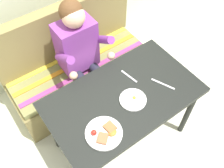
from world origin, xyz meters
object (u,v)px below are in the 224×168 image
table (123,102)px  couch (78,69)px  person (81,51)px  fork (129,76)px  plate_breakfast (104,133)px  knife (163,84)px  plate_eggs (133,100)px

table → couch: 0.83m
person → fork: (0.17, -0.47, -0.01)m
plate_breakfast → table: bearing=30.2°
couch → knife: 1.00m
plate_eggs → fork: size_ratio=1.22×
table → plate_breakfast: (-0.30, -0.18, 0.09)m
couch → fork: couch is taller
fork → knife: (0.17, -0.22, 0.00)m
table → couch: bearing=90.0°
table → couch: (0.00, 0.76, -0.32)m
table → plate_eggs: size_ratio=5.81×
couch → plate_breakfast: bearing=-107.9°
table → person: (-0.02, 0.59, 0.09)m
person → fork: 0.50m
couch → person: person is taller
table → couch: size_ratio=0.83×
plate_breakfast → plate_eggs: plate_breakfast is taller
plate_breakfast → fork: (0.46, 0.30, -0.01)m
table → plate_eggs: 0.12m
couch → plate_breakfast: (-0.30, -0.94, 0.41)m
table → plate_eggs: bearing=-66.1°
plate_eggs → knife: 0.29m
plate_breakfast → couch: bearing=72.1°
couch → plate_breakfast: size_ratio=5.49×
couch → plate_eggs: 0.93m
table → knife: (0.32, -0.10, 0.08)m
table → fork: 0.21m
table → fork: (0.15, 0.12, 0.08)m
table → fork: bearing=38.9°
knife → plate_breakfast: bearing=163.7°
person → couch: bearing=83.9°
plate_breakfast → knife: 0.63m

